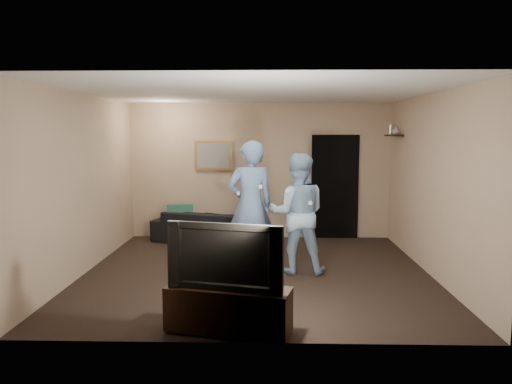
{
  "coord_description": "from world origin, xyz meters",
  "views": [
    {
      "loc": [
        0.18,
        -7.14,
        2.03
      ],
      "look_at": [
        -0.02,
        0.3,
        1.15
      ],
      "focal_mm": 35.0,
      "sensor_mm": 36.0,
      "label": 1
    }
  ],
  "objects_px": {
    "tv_console": "(228,309)",
    "television": "(228,255)",
    "sofa": "(208,227)",
    "wii_player_left": "(250,205)",
    "wii_player_right": "(298,214)"
  },
  "relations": [
    {
      "from": "television",
      "to": "wii_player_left",
      "type": "distance_m",
      "value": 2.46
    },
    {
      "from": "television",
      "to": "wii_player_left",
      "type": "relative_size",
      "value": 0.62
    },
    {
      "from": "television",
      "to": "wii_player_right",
      "type": "relative_size",
      "value": 0.68
    },
    {
      "from": "sofa",
      "to": "tv_console",
      "type": "height_order",
      "value": "sofa"
    },
    {
      "from": "sofa",
      "to": "wii_player_right",
      "type": "distance_m",
      "value": 2.59
    },
    {
      "from": "tv_console",
      "to": "television",
      "type": "bearing_deg",
      "value": 0.0
    },
    {
      "from": "sofa",
      "to": "wii_player_right",
      "type": "bearing_deg",
      "value": 146.19
    },
    {
      "from": "sofa",
      "to": "wii_player_right",
      "type": "height_order",
      "value": "wii_player_right"
    },
    {
      "from": "television",
      "to": "wii_player_right",
      "type": "bearing_deg",
      "value": 83.5
    },
    {
      "from": "wii_player_left",
      "to": "television",
      "type": "bearing_deg",
      "value": -93.02
    },
    {
      "from": "sofa",
      "to": "wii_player_left",
      "type": "relative_size",
      "value": 1.05
    },
    {
      "from": "tv_console",
      "to": "wii_player_right",
      "type": "distance_m",
      "value": 2.5
    },
    {
      "from": "television",
      "to": "wii_player_right",
      "type": "height_order",
      "value": "wii_player_right"
    },
    {
      "from": "tv_console",
      "to": "television",
      "type": "relative_size",
      "value": 1.07
    },
    {
      "from": "wii_player_left",
      "to": "sofa",
      "type": "bearing_deg",
      "value": 115.57
    }
  ]
}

